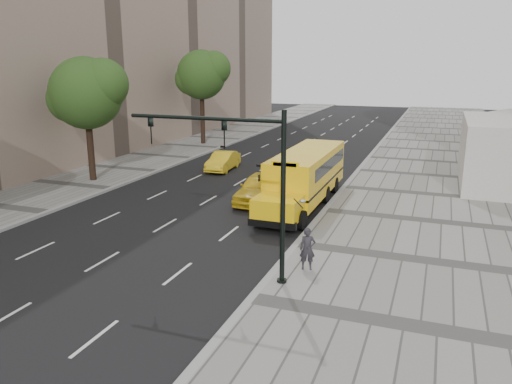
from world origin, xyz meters
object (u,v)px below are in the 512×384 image
(tree_b, at_px, (87,93))
(taxi_near, at_px, (260,188))
(pedestrian, at_px, (308,249))
(traffic_signal, at_px, (246,174))
(school_bus, at_px, (306,173))
(tree_c, at_px, (202,74))
(taxi_far, at_px, (223,161))

(tree_b, bearing_deg, taxi_near, -3.57)
(pedestrian, bearing_deg, traffic_signal, -161.23)
(tree_b, relative_size, school_bus, 0.72)
(tree_c, xyz_separation_m, traffic_signal, (15.60, -28.12, -2.73))
(tree_c, height_order, traffic_signal, tree_c)
(school_bus, xyz_separation_m, traffic_signal, (0.69, -11.17, 2.33))
(tree_b, relative_size, taxi_far, 1.97)
(school_bus, height_order, taxi_far, school_bus)
(tree_b, bearing_deg, tree_c, 90.00)
(tree_b, xyz_separation_m, taxi_near, (12.34, -0.77, -5.18))
(taxi_far, distance_m, traffic_signal, 20.17)
(school_bus, bearing_deg, pedestrian, -74.65)
(taxi_near, xyz_separation_m, taxi_far, (-5.64, 7.37, -0.14))
(tree_c, xyz_separation_m, pedestrian, (17.58, -26.66, -5.84))
(tree_c, relative_size, taxi_far, 2.16)
(taxi_near, height_order, taxi_far, taxi_near)
(tree_c, bearing_deg, school_bus, -48.67)
(tree_b, xyz_separation_m, tree_c, (-0.00, 16.95, 0.80))
(tree_b, relative_size, traffic_signal, 1.30)
(traffic_signal, bearing_deg, pedestrian, 36.54)
(pedestrian, distance_m, traffic_signal, 3.96)
(school_bus, bearing_deg, taxi_near, -163.44)
(tree_c, distance_m, traffic_signal, 32.28)
(tree_c, bearing_deg, taxi_far, -57.05)
(traffic_signal, bearing_deg, school_bus, 93.54)
(school_bus, xyz_separation_m, pedestrian, (2.66, -9.71, -0.78))
(tree_b, height_order, tree_c, tree_c)
(school_bus, height_order, traffic_signal, traffic_signal)
(school_bus, relative_size, pedestrian, 6.95)
(school_bus, distance_m, taxi_near, 2.83)
(taxi_far, height_order, traffic_signal, traffic_signal)
(taxi_far, bearing_deg, tree_b, -139.51)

